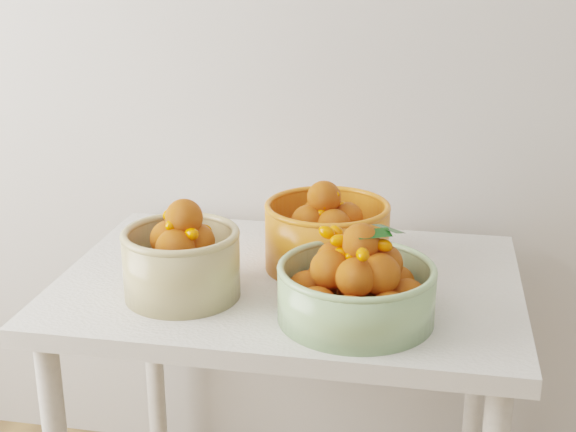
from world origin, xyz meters
name	(u,v)px	position (x,y,z in m)	size (l,w,h in m)	color
table	(290,316)	(-0.18, 1.60, 0.65)	(1.00, 0.70, 0.75)	silver
bowl_cream	(181,260)	(-0.39, 1.47, 0.83)	(0.31, 0.31, 0.21)	tan
bowl_green	(357,287)	(-0.02, 1.42, 0.82)	(0.37, 0.37, 0.20)	#8EB27A
bowl_orange	(327,234)	(-0.11, 1.67, 0.83)	(0.35, 0.35, 0.20)	orange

